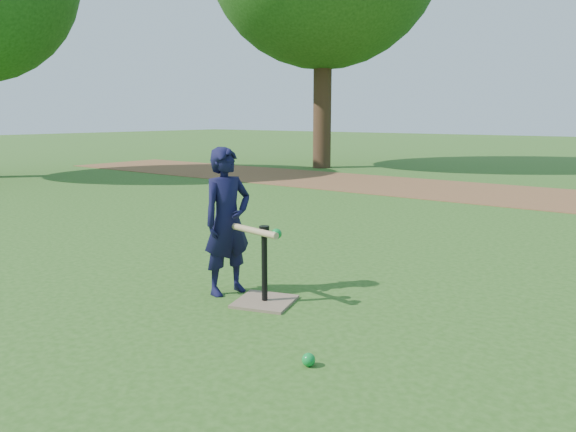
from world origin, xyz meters
The scene contains 6 objects.
ground centered at (0.00, 0.00, 0.00)m, with size 80.00×80.00×0.00m, color #285116.
dirt_strip centered at (0.00, 7.50, 0.01)m, with size 24.00×3.00×0.01m, color brown.
child centered at (-0.25, 0.14, 0.60)m, with size 0.44×0.29×1.20m, color black.
wiffle_ball_ground centered at (1.08, -0.59, 0.04)m, with size 0.08×0.08×0.08m, color #0C862F.
batting_tee centered at (0.15, 0.12, 0.11)m, with size 0.54×0.54×0.61m.
swing_action centered at (0.06, 0.09, 0.57)m, with size 0.63×0.15×0.08m.
Camera 1 is at (2.86, -3.11, 1.45)m, focal length 35.00 mm.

